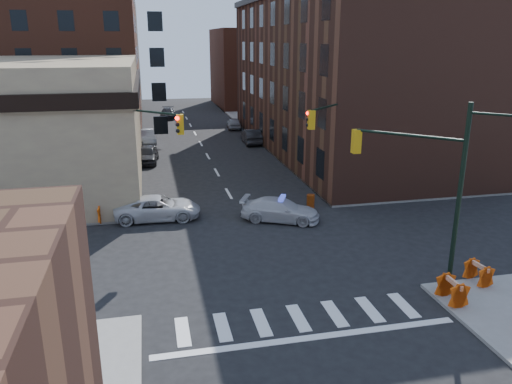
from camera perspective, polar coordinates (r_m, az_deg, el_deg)
name	(u,v)px	position (r m, az deg, el deg)	size (l,w,h in m)	color
ground	(260,249)	(26.02, 0.46, -6.59)	(140.00, 140.00, 0.00)	black
sidewalk_ne	(384,127)	(63.58, 14.39, 7.16)	(34.00, 54.50, 0.15)	gray
apartment_block	(21,25)	(64.62, -25.29, 16.92)	(25.00, 25.00, 24.00)	#5A2B1C
commercial_row_ne	(341,77)	(49.38, 9.69, 12.84)	(14.00, 34.00, 14.00)	#4B291E
filler_nw	(73,55)	(85.94, -20.15, 14.45)	(20.00, 18.00, 16.00)	brown
filler_ne	(265,68)	(83.62, 1.06, 14.03)	(16.00, 16.00, 12.00)	#5A2B1C
signal_pole_se	(432,187)	(21.82, 19.51, 0.57)	(5.40, 5.27, 8.00)	black
signal_pole_nw	(139,151)	(29.22, -13.19, 4.56)	(3.58, 3.67, 8.00)	black
signal_pole_ne	(333,142)	(31.28, 8.81, 5.62)	(3.67, 3.58, 8.00)	black
tree_ne_near	(275,111)	(51.35, 2.24, 9.28)	(3.00, 3.00, 4.85)	black
tree_ne_far	(258,101)	(59.06, 0.27, 10.32)	(3.00, 3.00, 4.85)	black
police_car	(280,210)	(29.84, 2.81, -2.05)	(1.90, 4.68, 1.36)	#BDBCC0
pickup	(158,208)	(30.63, -11.17, -1.79)	(2.36, 5.12, 1.42)	#BABABE
parked_car_wnear	(147,154)	(44.94, -12.33, 4.23)	(1.78, 4.43, 1.51)	black
parked_car_wfar	(146,137)	(53.21, -12.42, 6.17)	(1.56, 4.48, 1.47)	gray
parked_car_wdeep	(168,113)	(70.35, -10.06, 8.86)	(1.96, 4.82, 1.40)	black
parked_car_enear	(251,136)	(52.23, -0.54, 6.39)	(1.60, 4.58, 1.51)	black
parked_car_efar	(234,123)	(61.17, -2.57, 7.87)	(1.59, 3.94, 1.34)	#95979D
pedestrian_a	(133,193)	(32.92, -13.90, -0.10)	(0.62, 0.41, 1.71)	black
pedestrian_b	(80,198)	(32.62, -19.44, -0.63)	(0.90, 0.70, 1.84)	black
pedestrian_c	(58,194)	(34.17, -21.70, -0.20)	(1.00, 0.42, 1.71)	black
barrel_road	(311,201)	(32.25, 6.25, -1.08)	(0.50, 0.50, 0.90)	#DC460A
barrel_bank	(150,209)	(31.27, -12.06, -1.91)	(0.53, 0.53, 0.95)	#E4500A
barricade_se_a	(478,273)	(24.23, 24.07, -8.47)	(1.22, 0.61, 0.92)	#EC510B
barricade_se_b	(452,291)	(22.17, 21.50, -10.45)	(1.32, 0.66, 0.99)	red
barricade_nw_a	(92,214)	(30.76, -18.24, -2.42)	(1.29, 0.65, 0.97)	#EF5A0B
barricade_nw_b	(53,217)	(31.08, -22.17, -2.66)	(1.27, 0.63, 0.95)	#ED4D0B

